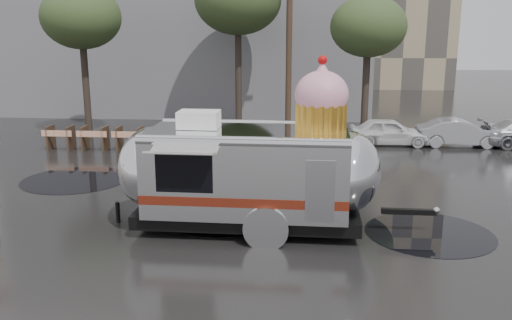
{
  "coord_description": "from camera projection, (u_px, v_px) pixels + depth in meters",
  "views": [
    {
      "loc": [
        3.07,
        -11.83,
        4.95
      ],
      "look_at": [
        2.0,
        1.28,
        1.78
      ],
      "focal_mm": 38.0,
      "sensor_mm": 36.0,
      "label": 1
    }
  ],
  "objects": [
    {
      "name": "tree_left",
      "position": [
        81.0,
        18.0,
        24.74
      ],
      "size": [
        3.64,
        3.64,
        6.95
      ],
      "color": "#382D26",
      "rests_on": "ground"
    },
    {
      "name": "barricade_row",
      "position": [
        95.0,
        138.0,
        22.84
      ],
      "size": [
        4.3,
        0.8,
        1.0
      ],
      "color": "#473323",
      "rests_on": "ground"
    },
    {
      "name": "puddles",
      "position": [
        226.0,
        202.0,
        15.96
      ],
      "size": [
        14.22,
        7.47,
        0.01
      ],
      "color": "black",
      "rests_on": "ground"
    },
    {
      "name": "tree_right",
      "position": [
        368.0,
        28.0,
        23.8
      ],
      "size": [
        3.36,
        3.36,
        6.42
      ],
      "color": "#382D26",
      "rests_on": "ground"
    },
    {
      "name": "airstream_trailer",
      "position": [
        252.0,
        168.0,
        13.58
      ],
      "size": [
        8.29,
        3.17,
        4.46
      ],
      "rotation": [
        0.0,
        0.0,
        -0.02
      ],
      "color": "silver",
      "rests_on": "ground"
    },
    {
      "name": "utility_pole",
      "position": [
        289.0,
        37.0,
        25.15
      ],
      "size": [
        1.6,
        0.28,
        9.0
      ],
      "color": "#473323",
      "rests_on": "ground"
    },
    {
      "name": "grey_building",
      "position": [
        192.0,
        5.0,
        34.92
      ],
      "size": [
        22.0,
        12.0,
        13.0
      ],
      "primitive_type": "cube",
      "color": "slate",
      "rests_on": "ground"
    },
    {
      "name": "umbrella_black",
      "position": [
        328.0,
        157.0,
        13.2
      ],
      "size": [
        1.1,
        1.1,
        2.3
      ],
      "color": "black",
      "rests_on": "ground"
    },
    {
      "name": "tree_mid",
      "position": [
        238.0,
        0.0,
        25.92
      ],
      "size": [
        4.2,
        4.2,
        8.03
      ],
      "color": "#382D26",
      "rests_on": "ground"
    },
    {
      "name": "ground",
      "position": [
        168.0,
        244.0,
        12.87
      ],
      "size": [
        120.0,
        120.0,
        0.0
      ],
      "primitive_type": "plane",
      "color": "black",
      "rests_on": "ground"
    },
    {
      "name": "person_right",
      "position": [
        327.0,
        199.0,
        13.45
      ],
      "size": [
        0.85,
        0.93,
        1.7
      ],
      "primitive_type": "imported",
      "rotation": [
        0.0,
        0.0,
        2.21
      ],
      "color": "black",
      "rests_on": "ground"
    },
    {
      "name": "tripod",
      "position": [
        302.0,
        196.0,
        13.91
      ],
      "size": [
        0.55,
        0.55,
        1.37
      ],
      "rotation": [
        0.0,
        0.0,
        0.27
      ],
      "color": "black",
      "rests_on": "ground"
    },
    {
      "name": "parked_cars",
      "position": [
        502.0,
        131.0,
        23.39
      ],
      "size": [
        13.2,
        1.9,
        1.5
      ],
      "color": "silver",
      "rests_on": "ground"
    }
  ]
}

